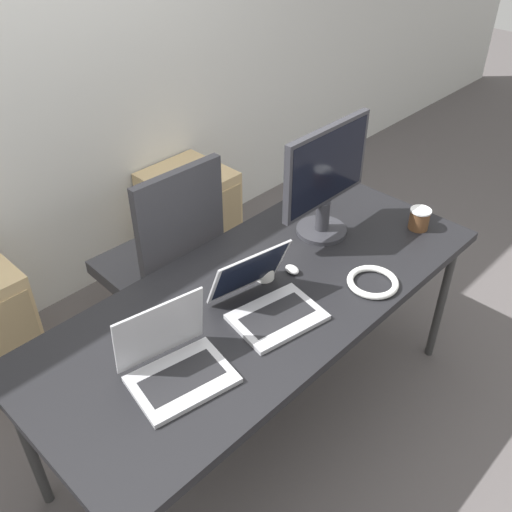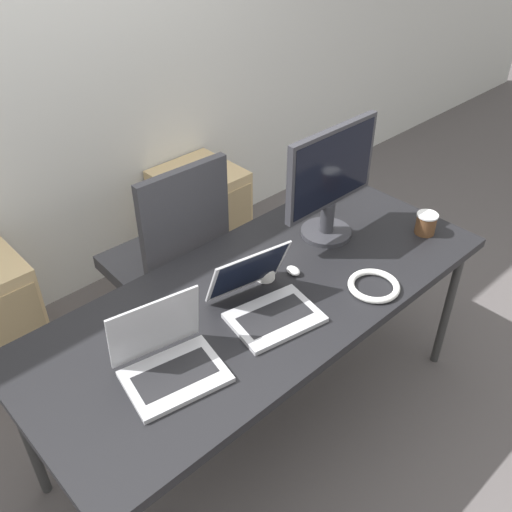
{
  "view_description": "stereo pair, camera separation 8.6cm",
  "coord_description": "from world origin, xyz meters",
  "px_view_note": "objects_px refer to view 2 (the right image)",
  "views": [
    {
      "loc": [
        -1.22,
        -1.14,
        2.15
      ],
      "look_at": [
        0.0,
        0.04,
        0.9
      ],
      "focal_mm": 40.0,
      "sensor_mm": 36.0,
      "label": 1
    },
    {
      "loc": [
        -1.16,
        -1.2,
        2.15
      ],
      "look_at": [
        0.0,
        0.04,
        0.9
      ],
      "focal_mm": 40.0,
      "sensor_mm": 36.0,
      "label": 2
    }
  ],
  "objects_px": {
    "office_chair": "(169,277)",
    "coffee_cup_white": "(265,269)",
    "monitor": "(331,181)",
    "cable_coil": "(374,286)",
    "laptop_left": "(266,302)",
    "laptop_right": "(168,359)",
    "mouse": "(294,271)",
    "cabinet_right": "(201,216)",
    "coffee_cup_brown": "(426,223)"
  },
  "relations": [
    {
      "from": "mouse",
      "to": "coffee_cup_brown",
      "type": "relative_size",
      "value": 0.66
    },
    {
      "from": "laptop_right",
      "to": "coffee_cup_brown",
      "type": "xyz_separation_m",
      "value": [
        1.29,
        -0.11,
        -0.0
      ]
    },
    {
      "from": "laptop_left",
      "to": "cable_coil",
      "type": "distance_m",
      "value": 0.44
    },
    {
      "from": "office_chair",
      "to": "coffee_cup_brown",
      "type": "relative_size",
      "value": 11.27
    },
    {
      "from": "coffee_cup_brown",
      "to": "cable_coil",
      "type": "xyz_separation_m",
      "value": [
        -0.47,
        -0.08,
        -0.04
      ]
    },
    {
      "from": "laptop_left",
      "to": "coffee_cup_white",
      "type": "height_order",
      "value": "laptop_left"
    },
    {
      "from": "cabinet_right",
      "to": "monitor",
      "type": "height_order",
      "value": "monitor"
    },
    {
      "from": "office_chair",
      "to": "mouse",
      "type": "height_order",
      "value": "office_chair"
    },
    {
      "from": "cabinet_right",
      "to": "coffee_cup_white",
      "type": "height_order",
      "value": "coffee_cup_white"
    },
    {
      "from": "office_chair",
      "to": "monitor",
      "type": "relative_size",
      "value": 2.15
    },
    {
      "from": "coffee_cup_white",
      "to": "cable_coil",
      "type": "bearing_deg",
      "value": -51.88
    },
    {
      "from": "coffee_cup_white",
      "to": "coffee_cup_brown",
      "type": "xyz_separation_m",
      "value": [
        0.73,
        -0.25,
        0.0
      ]
    },
    {
      "from": "cable_coil",
      "to": "laptop_right",
      "type": "bearing_deg",
      "value": 166.57
    },
    {
      "from": "cabinet_right",
      "to": "mouse",
      "type": "xyz_separation_m",
      "value": [
        -0.43,
        -1.16,
        0.47
      ]
    },
    {
      "from": "office_chair",
      "to": "mouse",
      "type": "bearing_deg",
      "value": -79.32
    },
    {
      "from": "coffee_cup_white",
      "to": "laptop_left",
      "type": "bearing_deg",
      "value": -133.61
    },
    {
      "from": "office_chair",
      "to": "laptop_right",
      "type": "bearing_deg",
      "value": -124.12
    },
    {
      "from": "laptop_left",
      "to": "monitor",
      "type": "bearing_deg",
      "value": 18.68
    },
    {
      "from": "coffee_cup_white",
      "to": "coffee_cup_brown",
      "type": "bearing_deg",
      "value": -18.69
    },
    {
      "from": "cabinet_right",
      "to": "laptop_right",
      "type": "relative_size",
      "value": 1.7
    },
    {
      "from": "monitor",
      "to": "coffee_cup_brown",
      "type": "height_order",
      "value": "monitor"
    },
    {
      "from": "office_chair",
      "to": "laptop_right",
      "type": "distance_m",
      "value": 1.02
    },
    {
      "from": "coffee_cup_white",
      "to": "office_chair",
      "type": "bearing_deg",
      "value": 93.03
    },
    {
      "from": "laptop_right",
      "to": "cabinet_right",
      "type": "bearing_deg",
      "value": 48.76
    },
    {
      "from": "laptop_right",
      "to": "monitor",
      "type": "relative_size",
      "value": 0.71
    },
    {
      "from": "mouse",
      "to": "coffee_cup_white",
      "type": "height_order",
      "value": "coffee_cup_white"
    },
    {
      "from": "monitor",
      "to": "laptop_left",
      "type": "bearing_deg",
      "value": -161.32
    },
    {
      "from": "laptop_right",
      "to": "monitor",
      "type": "xyz_separation_m",
      "value": [
        0.97,
        0.17,
        0.21
      ]
    },
    {
      "from": "monitor",
      "to": "cabinet_right",
      "type": "bearing_deg",
      "value": 83.61
    },
    {
      "from": "office_chair",
      "to": "coffee_cup_brown",
      "type": "xyz_separation_m",
      "value": [
        0.76,
        -0.89,
        0.4
      ]
    },
    {
      "from": "office_chair",
      "to": "cable_coil",
      "type": "xyz_separation_m",
      "value": [
        0.29,
        -0.98,
        0.36
      ]
    },
    {
      "from": "monitor",
      "to": "cable_coil",
      "type": "distance_m",
      "value": 0.47
    },
    {
      "from": "cable_coil",
      "to": "coffee_cup_white",
      "type": "bearing_deg",
      "value": 128.12
    },
    {
      "from": "laptop_left",
      "to": "cable_coil",
      "type": "relative_size",
      "value": 1.87
    },
    {
      "from": "cabinet_right",
      "to": "laptop_right",
      "type": "xyz_separation_m",
      "value": [
        -1.09,
        -1.24,
        0.5
      ]
    },
    {
      "from": "office_chair",
      "to": "mouse",
      "type": "relative_size",
      "value": 17.06
    },
    {
      "from": "laptop_right",
      "to": "monitor",
      "type": "bearing_deg",
      "value": 10.24
    },
    {
      "from": "cabinet_right",
      "to": "coffee_cup_brown",
      "type": "distance_m",
      "value": 1.46
    },
    {
      "from": "cabinet_right",
      "to": "coffee_cup_white",
      "type": "bearing_deg",
      "value": -115.42
    },
    {
      "from": "monitor",
      "to": "mouse",
      "type": "bearing_deg",
      "value": -162.09
    },
    {
      "from": "office_chair",
      "to": "laptop_left",
      "type": "distance_m",
      "value": 0.89
    },
    {
      "from": "office_chair",
      "to": "coffee_cup_white",
      "type": "distance_m",
      "value": 0.76
    },
    {
      "from": "office_chair",
      "to": "monitor",
      "type": "xyz_separation_m",
      "value": [
        0.44,
        -0.6,
        0.62
      ]
    },
    {
      "from": "office_chair",
      "to": "cabinet_right",
      "type": "xyz_separation_m",
      "value": [
        0.56,
        0.46,
        -0.1
      ]
    },
    {
      "from": "coffee_cup_white",
      "to": "mouse",
      "type": "bearing_deg",
      "value": -31.05
    },
    {
      "from": "laptop_left",
      "to": "laptop_right",
      "type": "xyz_separation_m",
      "value": [
        -0.43,
        0.01,
        0.0
      ]
    },
    {
      "from": "cabinet_right",
      "to": "mouse",
      "type": "distance_m",
      "value": 1.33
    },
    {
      "from": "laptop_left",
      "to": "laptop_right",
      "type": "distance_m",
      "value": 0.43
    },
    {
      "from": "laptop_left",
      "to": "mouse",
      "type": "distance_m",
      "value": 0.25
    },
    {
      "from": "office_chair",
      "to": "coffee_cup_white",
      "type": "relative_size",
      "value": 11.76
    }
  ]
}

